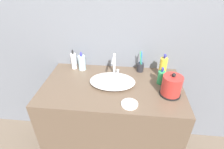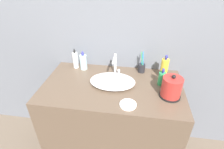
{
  "view_description": "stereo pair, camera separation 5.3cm",
  "coord_description": "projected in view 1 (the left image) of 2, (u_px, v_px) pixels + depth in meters",
  "views": [
    {
      "loc": [
        0.11,
        -0.81,
        1.67
      ],
      "look_at": [
        -0.0,
        0.31,
        0.96
      ],
      "focal_mm": 28.0,
      "sensor_mm": 36.0,
      "label": 1
    },
    {
      "loc": [
        0.17,
        -0.81,
        1.67
      ],
      "look_at": [
        -0.0,
        0.31,
        0.96
      ],
      "focal_mm": 28.0,
      "sensor_mm": 36.0,
      "label": 2
    }
  ],
  "objects": [
    {
      "name": "wall_back",
      "position": [
        116.0,
        18.0,
        1.42
      ],
      "size": [
        6.0,
        0.04,
        2.6
      ],
      "color": "slate",
      "rests_on": "ground_plane"
    },
    {
      "name": "vanity_counter",
      "position": [
        112.0,
        123.0,
        1.61
      ],
      "size": [
        1.11,
        0.62,
        0.86
      ],
      "color": "brown",
      "rests_on": "ground_plane"
    },
    {
      "name": "sink_basin",
      "position": [
        112.0,
        81.0,
        1.39
      ],
      "size": [
        0.36,
        0.25,
        0.05
      ],
      "color": "white",
      "rests_on": "vanity_counter"
    },
    {
      "name": "faucet",
      "position": [
        114.0,
        64.0,
        1.46
      ],
      "size": [
        0.06,
        0.16,
        0.19
      ],
      "color": "silver",
      "rests_on": "vanity_counter"
    },
    {
      "name": "electric_kettle",
      "position": [
        171.0,
        87.0,
        1.25
      ],
      "size": [
        0.15,
        0.15,
        0.18
      ],
      "color": "black",
      "rests_on": "vanity_counter"
    },
    {
      "name": "toothbrush_cup",
      "position": [
        140.0,
        67.0,
        1.55
      ],
      "size": [
        0.06,
        0.06,
        0.2
      ],
      "color": "#232328",
      "rests_on": "vanity_counter"
    },
    {
      "name": "lotion_bottle",
      "position": [
        163.0,
        67.0,
        1.45
      ],
      "size": [
        0.06,
        0.06,
        0.21
      ],
      "color": "gold",
      "rests_on": "vanity_counter"
    },
    {
      "name": "shampoo_bottle",
      "position": [
        74.0,
        61.0,
        1.57
      ],
      "size": [
        0.05,
        0.05,
        0.19
      ],
      "color": "white",
      "rests_on": "vanity_counter"
    },
    {
      "name": "mouthwash_bottle",
      "position": [
        161.0,
        77.0,
        1.38
      ],
      "size": [
        0.06,
        0.06,
        0.15
      ],
      "color": "#2D9956",
      "rests_on": "vanity_counter"
    },
    {
      "name": "hand_cream_bottle",
      "position": [
        82.0,
        62.0,
        1.56
      ],
      "size": [
        0.06,
        0.06,
        0.18
      ],
      "color": "silver",
      "rests_on": "vanity_counter"
    },
    {
      "name": "soap_dish",
      "position": [
        130.0,
        104.0,
        1.19
      ],
      "size": [
        0.12,
        0.12,
        0.03
      ],
      "color": "white",
      "rests_on": "vanity_counter"
    }
  ]
}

